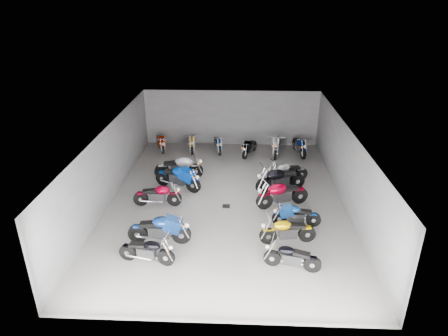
# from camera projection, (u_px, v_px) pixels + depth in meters

# --- Properties ---
(ground) EXTENTS (14.00, 14.00, 0.00)m
(ground) POSITION_uv_depth(u_px,v_px,m) (227.00, 201.00, 17.36)
(ground) COLOR #9D9B95
(ground) RESTS_ON ground
(wall_back) EXTENTS (10.00, 0.10, 3.20)m
(wall_back) POSITION_uv_depth(u_px,v_px,m) (231.00, 118.00, 23.09)
(wall_back) COLOR gray
(wall_back) RESTS_ON ground
(wall_left) EXTENTS (0.10, 14.00, 3.20)m
(wall_left) POSITION_uv_depth(u_px,v_px,m) (109.00, 165.00, 16.90)
(wall_left) COLOR gray
(wall_left) RESTS_ON ground
(wall_right) EXTENTS (0.10, 14.00, 3.20)m
(wall_right) POSITION_uv_depth(u_px,v_px,m) (347.00, 169.00, 16.51)
(wall_right) COLOR gray
(wall_right) RESTS_ON ground
(ceiling) EXTENTS (10.00, 14.00, 0.04)m
(ceiling) POSITION_uv_depth(u_px,v_px,m) (227.00, 130.00, 16.04)
(ceiling) COLOR black
(ceiling) RESTS_ON wall_back
(drain_grate) EXTENTS (0.32, 0.32, 0.01)m
(drain_grate) POSITION_uv_depth(u_px,v_px,m) (226.00, 206.00, 16.90)
(drain_grate) COLOR black
(drain_grate) RESTS_ON ground
(motorcycle_left_a) EXTENTS (1.95, 0.51, 0.86)m
(motorcycle_left_a) POSITION_uv_depth(u_px,v_px,m) (147.00, 251.00, 13.25)
(motorcycle_left_a) COLOR black
(motorcycle_left_a) RESTS_ON ground
(motorcycle_left_b) EXTENTS (2.29, 0.45, 1.01)m
(motorcycle_left_b) POSITION_uv_depth(u_px,v_px,m) (160.00, 229.00, 14.27)
(motorcycle_left_b) COLOR black
(motorcycle_left_b) RESTS_ON ground
(motorcycle_left_d) EXTENTS (2.05, 0.41, 0.90)m
(motorcycle_left_d) POSITION_uv_depth(u_px,v_px,m) (158.00, 195.00, 16.78)
(motorcycle_left_d) COLOR black
(motorcycle_left_d) RESTS_ON ground
(motorcycle_left_e) EXTENTS (2.22, 1.08, 1.03)m
(motorcycle_left_e) POSITION_uv_depth(u_px,v_px,m) (178.00, 178.00, 18.16)
(motorcycle_left_e) COLOR black
(motorcycle_left_e) RESTS_ON ground
(motorcycle_left_f) EXTENTS (2.37, 0.50, 1.04)m
(motorcycle_left_f) POSITION_uv_depth(u_px,v_px,m) (179.00, 167.00, 19.23)
(motorcycle_left_f) COLOR black
(motorcycle_left_f) RESTS_ON ground
(motorcycle_right_a) EXTENTS (1.86, 0.55, 0.83)m
(motorcycle_right_a) POSITION_uv_depth(u_px,v_px,m) (292.00, 257.00, 12.97)
(motorcycle_right_a) COLOR black
(motorcycle_right_a) RESTS_ON ground
(motorcycle_right_b) EXTENTS (2.06, 0.48, 0.91)m
(motorcycle_right_b) POSITION_uv_depth(u_px,v_px,m) (287.00, 231.00, 14.30)
(motorcycle_right_b) COLOR black
(motorcycle_right_b) RESTS_ON ground
(motorcycle_right_c) EXTENTS (1.89, 0.38, 0.83)m
(motorcycle_right_c) POSITION_uv_depth(u_px,v_px,m) (296.00, 215.00, 15.35)
(motorcycle_right_c) COLOR black
(motorcycle_right_c) RESTS_ON ground
(motorcycle_right_d) EXTENTS (2.25, 0.95, 1.03)m
(motorcycle_right_d) POSITION_uv_depth(u_px,v_px,m) (282.00, 194.00, 16.71)
(motorcycle_right_d) COLOR black
(motorcycle_right_d) RESTS_ON ground
(motorcycle_right_e) EXTENTS (2.29, 0.99, 1.05)m
(motorcycle_right_e) POSITION_uv_depth(u_px,v_px,m) (280.00, 179.00, 17.98)
(motorcycle_right_e) COLOR black
(motorcycle_right_e) RESTS_ON ground
(motorcycle_right_f) EXTENTS (2.00, 0.80, 0.91)m
(motorcycle_right_f) POSITION_uv_depth(u_px,v_px,m) (287.00, 172.00, 18.87)
(motorcycle_right_f) COLOR black
(motorcycle_right_f) RESTS_ON ground
(motorcycle_back_a) EXTENTS (0.81, 1.84, 0.85)m
(motorcycle_back_a) POSITION_uv_depth(u_px,v_px,m) (160.00, 142.00, 22.66)
(motorcycle_back_a) COLOR black
(motorcycle_back_a) RESTS_ON ground
(motorcycle_back_b) EXTENTS (0.46, 2.05, 0.90)m
(motorcycle_back_b) POSITION_uv_depth(u_px,v_px,m) (192.00, 142.00, 22.57)
(motorcycle_back_b) COLOR black
(motorcycle_back_b) RESTS_ON ground
(motorcycle_back_c) EXTENTS (0.55, 1.87, 0.83)m
(motorcycle_back_c) POSITION_uv_depth(u_px,v_px,m) (218.00, 144.00, 22.47)
(motorcycle_back_c) COLOR black
(motorcycle_back_c) RESTS_ON ground
(motorcycle_back_d) EXTENTS (0.84, 1.79, 0.83)m
(motorcycle_back_d) POSITION_uv_depth(u_px,v_px,m) (249.00, 147.00, 21.96)
(motorcycle_back_d) COLOR black
(motorcycle_back_d) RESTS_ON ground
(motorcycle_back_e) EXTENTS (0.52, 2.38, 1.05)m
(motorcycle_back_e) POSITION_uv_depth(u_px,v_px,m) (276.00, 145.00, 22.01)
(motorcycle_back_e) COLOR black
(motorcycle_back_e) RESTS_ON ground
(motorcycle_back_f) EXTENTS (0.55, 2.12, 0.94)m
(motorcycle_back_f) POSITION_uv_depth(u_px,v_px,m) (299.00, 146.00, 22.04)
(motorcycle_back_f) COLOR black
(motorcycle_back_f) RESTS_ON ground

